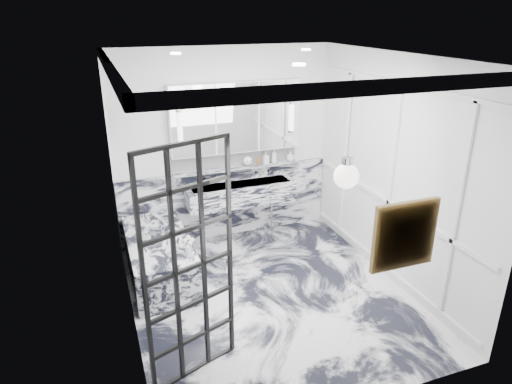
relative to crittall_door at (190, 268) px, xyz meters
name	(u,v)px	position (x,y,z in m)	size (l,w,h in m)	color
floor	(270,295)	(1.13, 0.90, -1.12)	(3.60, 3.60, 0.00)	silver
ceiling	(273,56)	(1.13, 0.90, 1.68)	(3.60, 3.60, 0.00)	white
wall_back	(225,146)	(1.13, 2.70, 0.28)	(3.60, 3.60, 0.00)	white
wall_front	(360,268)	(1.13, -0.90, 0.28)	(3.60, 3.60, 0.00)	white
wall_left	(122,208)	(-0.47, 0.90, 0.28)	(3.60, 3.60, 0.00)	white
wall_right	(393,172)	(2.73, 0.90, 0.28)	(3.60, 3.60, 0.00)	white
marble_clad_back	(227,202)	(1.13, 2.67, -0.60)	(3.18, 0.05, 1.05)	silver
marble_clad_left	(124,213)	(-0.46, 0.90, 0.22)	(0.02, 3.56, 2.68)	silver
panel_molding	(391,180)	(2.71, 0.90, 0.18)	(0.03, 3.40, 2.30)	white
soap_bottle_a	(274,156)	(1.86, 2.61, 0.07)	(0.08, 0.08, 0.21)	#8C5919
soap_bottle_b	(266,158)	(1.73, 2.61, 0.06)	(0.08, 0.09, 0.19)	#4C4C51
soap_bottle_c	(290,156)	(2.13, 2.61, 0.04)	(0.12, 0.12, 0.15)	silver
face_pot	(248,161)	(1.44, 2.61, 0.04)	(0.14, 0.14, 0.14)	white
amber_bottle	(258,161)	(1.61, 2.61, 0.02)	(0.04, 0.04, 0.10)	#8C5919
flower_vase	(188,251)	(0.22, 1.22, -0.51)	(0.07, 0.07, 0.12)	silver
crittall_door	(190,268)	(0.00, 0.00, 0.00)	(0.88, 0.04, 2.25)	black
artwork	(405,235)	(1.54, -0.86, 0.47)	(0.47, 0.04, 0.47)	#C07C13
pendant_light	(346,176)	(1.36, -0.24, 0.77)	(0.22, 0.22, 0.22)	white
trough_sink	(241,193)	(1.28, 2.45, -0.39)	(1.60, 0.45, 0.30)	silver
ledge	(237,168)	(1.28, 2.62, -0.05)	(1.90, 0.14, 0.04)	silver
subway_tile	(235,158)	(1.28, 2.68, 0.08)	(1.90, 0.03, 0.23)	white
mirror_cabinet	(236,118)	(1.28, 2.62, 0.70)	(1.90, 0.16, 1.00)	white
sconce_left	(180,127)	(0.46, 2.53, 0.66)	(0.07, 0.07, 0.40)	white
sconce_right	(292,117)	(2.10, 2.53, 0.66)	(0.07, 0.07, 0.40)	white
bathtub	(159,257)	(-0.05, 1.79, -0.85)	(0.75, 1.65, 0.55)	silver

